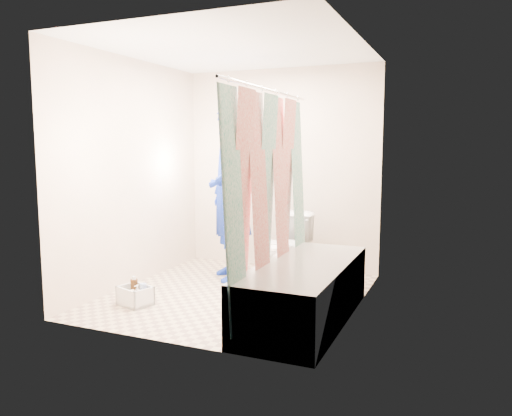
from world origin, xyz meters
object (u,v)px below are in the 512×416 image
at_px(toilet, 286,248).
at_px(cleaning_caddy, 136,297).
at_px(bathtub, 304,290).
at_px(plumber, 229,194).

distance_m(toilet, cleaning_caddy, 1.69).
bearing_deg(bathtub, cleaning_caddy, -171.79).
xyz_separation_m(bathtub, cleaning_caddy, (-1.58, -0.23, -0.18)).
bearing_deg(plumber, bathtub, 10.70).
bearing_deg(plumber, toilet, 60.80).
bearing_deg(plumber, cleaning_caddy, -58.27).
height_order(plumber, cleaning_caddy, plumber).
bearing_deg(cleaning_caddy, plumber, 89.57).
bearing_deg(toilet, plumber, -167.03).
bearing_deg(toilet, bathtub, -60.73).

